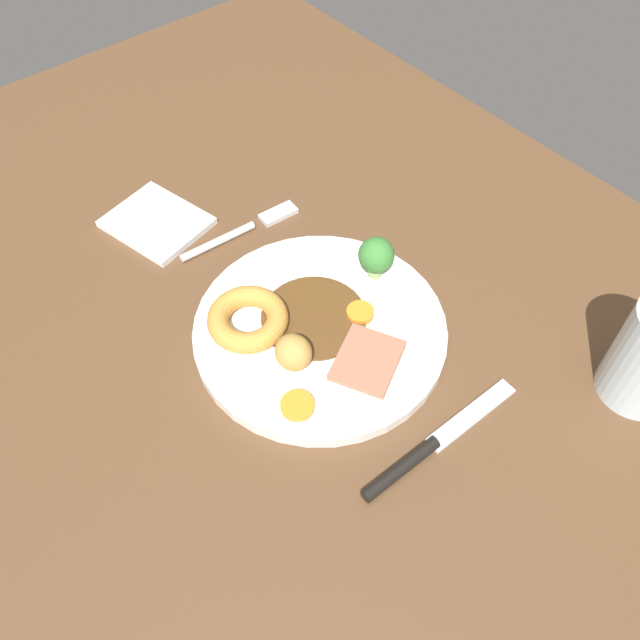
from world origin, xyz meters
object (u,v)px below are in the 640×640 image
(dinner_plate, at_px, (320,330))
(yorkshire_pudding, at_px, (248,319))
(carrot_coin_back, at_px, (297,405))
(folded_napkin, at_px, (157,222))
(fork, at_px, (243,230))
(broccoli_floret, at_px, (376,256))
(carrot_coin_front, at_px, (360,313))
(meat_slice_main, at_px, (367,360))
(roast_potato_left, at_px, (293,352))
(knife, at_px, (428,448))

(dinner_plate, bearing_deg, yorkshire_pudding, -130.15)
(carrot_coin_back, bearing_deg, folded_napkin, 174.25)
(yorkshire_pudding, xyz_separation_m, fork, (-0.12, 0.08, -0.02))
(dinner_plate, xyz_separation_m, broccoli_floret, (-0.02, 0.09, 0.04))
(dinner_plate, height_order, folded_napkin, dinner_plate)
(carrot_coin_front, distance_m, folded_napkin, 0.28)
(meat_slice_main, height_order, fork, meat_slice_main)
(fork, relative_size, folded_napkin, 1.39)
(yorkshire_pudding, relative_size, carrot_coin_front, 2.89)
(meat_slice_main, relative_size, folded_napkin, 0.62)
(yorkshire_pudding, bearing_deg, meat_slice_main, 29.38)
(roast_potato_left, bearing_deg, fork, 158.65)
(meat_slice_main, relative_size, fork, 0.44)
(dinner_plate, distance_m, carrot_coin_front, 0.04)
(meat_slice_main, relative_size, knife, 0.37)
(yorkshire_pudding, relative_size, carrot_coin_back, 2.56)
(yorkshire_pudding, relative_size, roast_potato_left, 2.16)
(roast_potato_left, height_order, fork, roast_potato_left)
(roast_potato_left, bearing_deg, broccoli_floret, 104.12)
(yorkshire_pudding, distance_m, carrot_coin_front, 0.11)
(meat_slice_main, bearing_deg, yorkshire_pudding, -150.62)
(yorkshire_pudding, bearing_deg, carrot_coin_front, 57.28)
(broccoli_floret, height_order, folded_napkin, broccoli_floret)
(fork, relative_size, knife, 0.83)
(dinner_plate, xyz_separation_m, roast_potato_left, (0.02, -0.05, 0.02))
(fork, xyz_separation_m, folded_napkin, (-0.08, -0.07, 0.00))
(yorkshire_pudding, xyz_separation_m, carrot_coin_back, (0.11, -0.02, -0.01))
(carrot_coin_front, height_order, fork, carrot_coin_front)
(dinner_plate, relative_size, meat_slice_main, 3.80)
(roast_potato_left, xyz_separation_m, carrot_coin_back, (0.04, -0.03, -0.01))
(folded_napkin, bearing_deg, broccoli_floret, 30.28)
(broccoli_floret, bearing_deg, carrot_coin_front, -57.35)
(meat_slice_main, relative_size, carrot_coin_back, 2.13)
(carrot_coin_front, xyz_separation_m, knife, (0.15, -0.05, -0.01))
(roast_potato_left, distance_m, folded_napkin, 0.27)
(carrot_coin_front, height_order, folded_napkin, carrot_coin_front)
(carrot_coin_front, relative_size, carrot_coin_back, 0.89)
(dinner_plate, xyz_separation_m, folded_napkin, (-0.25, -0.05, -0.00))
(carrot_coin_back, xyz_separation_m, fork, (-0.23, 0.10, -0.01))
(knife, bearing_deg, folded_napkin, 96.27)
(meat_slice_main, distance_m, broccoli_floret, 0.12)
(roast_potato_left, xyz_separation_m, folded_napkin, (-0.27, 0.00, -0.03))
(meat_slice_main, height_order, knife, meat_slice_main)
(folded_napkin, bearing_deg, carrot_coin_back, -5.75)
(meat_slice_main, distance_m, folded_napkin, 0.31)
(carrot_coin_front, bearing_deg, fork, -175.51)
(meat_slice_main, bearing_deg, dinner_plate, -173.91)
(carrot_coin_front, distance_m, carrot_coin_back, 0.13)
(carrot_coin_back, bearing_deg, broccoli_floret, 114.47)
(fork, bearing_deg, meat_slice_main, -90.42)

